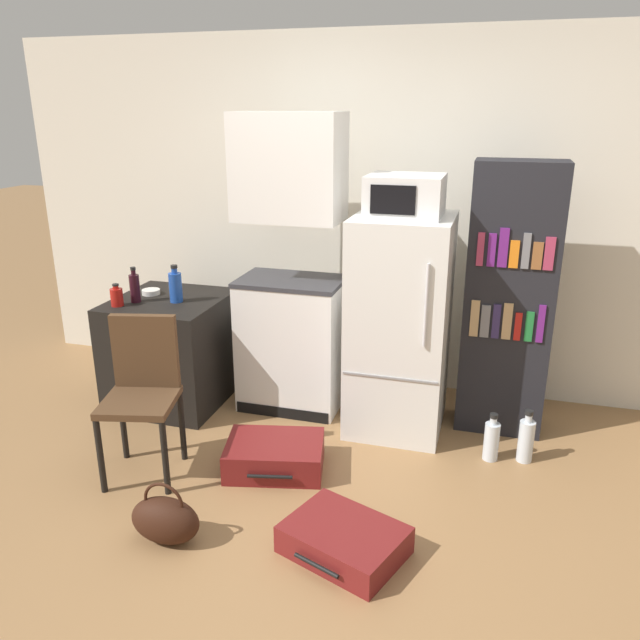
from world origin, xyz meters
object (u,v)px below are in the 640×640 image
object	(u,v)px
water_bottle_front	(526,440)
bowl	(151,292)
microwave	(405,195)
suitcase_large_flat	(344,540)
water_bottle_middle	(491,440)
handbag	(165,520)
bottle_blue_soda	(176,286)
bottle_wine_dark	(135,287)
bottle_ketchup_red	(117,297)
chair	(143,382)
side_table	(172,350)
bookshelf	(509,302)
suitcase_small_flat	(275,455)
refrigerator	(400,325)
kitchen_hutch	(291,280)

from	to	relation	value
water_bottle_front	bowl	bearing A→B (deg)	174.65
microwave	suitcase_large_flat	size ratio (longest dim) A/B	0.69
bowl	water_bottle_middle	xyz separation A→B (m)	(2.45, -0.29, -0.66)
water_bottle_front	handbag	bearing A→B (deg)	-143.54
bottle_blue_soda	suitcase_large_flat	size ratio (longest dim) A/B	0.40
suitcase_large_flat	handbag	world-z (taller)	handbag
bowl	handbag	world-z (taller)	bowl
bottle_wine_dark	suitcase_large_flat	distance (m)	2.29
bottle_ketchup_red	water_bottle_middle	bearing A→B (deg)	0.45
bowl	suitcase_large_flat	world-z (taller)	bowl
bottle_blue_soda	chair	distance (m)	0.92
side_table	suitcase_large_flat	xyz separation A→B (m)	(1.62, -1.30, -0.32)
bottle_ketchup_red	bookshelf	bearing A→B (deg)	10.70
side_table	suitcase_small_flat	xyz separation A→B (m)	(1.04, -0.69, -0.30)
refrigerator	bottle_ketchup_red	distance (m)	1.92
side_table	handbag	world-z (taller)	side_table
side_table	bookshelf	world-z (taller)	bookshelf
bottle_ketchup_red	suitcase_small_flat	distance (m)	1.56
chair	suitcase_small_flat	bearing A→B (deg)	0.76
side_table	bookshelf	size ratio (longest dim) A/B	0.45
handbag	refrigerator	bearing A→B (deg)	59.67
side_table	kitchen_hutch	size ratio (longest dim) A/B	0.39
chair	handbag	size ratio (longest dim) A/B	2.59
bottle_ketchup_red	bottle_wine_dark	bearing A→B (deg)	58.02
kitchen_hutch	water_bottle_front	distance (m)	1.83
suitcase_large_flat	suitcase_small_flat	bearing A→B (deg)	154.42
refrigerator	chair	size ratio (longest dim) A/B	1.53
microwave	suitcase_small_flat	size ratio (longest dim) A/B	0.70
kitchen_hutch	water_bottle_front	world-z (taller)	kitchen_hutch
side_table	bottle_ketchup_red	distance (m)	0.57
side_table	bowl	size ratio (longest dim) A/B	6.18
chair	suitcase_large_flat	bearing A→B (deg)	-31.26
suitcase_large_flat	water_bottle_front	size ratio (longest dim) A/B	1.94
chair	water_bottle_middle	bearing A→B (deg)	5.03
bottle_ketchup_red	bottle_wine_dark	xyz separation A→B (m)	(0.07, 0.11, 0.04)
water_bottle_middle	handbag	bearing A→B (deg)	-141.00
bottle_wine_dark	bottle_ketchup_red	bearing A→B (deg)	-121.98
bottle_wine_dark	bottle_blue_soda	distance (m)	0.28
bowl	side_table	bearing A→B (deg)	-20.95
bookshelf	bowl	xyz separation A→B (m)	(-2.48, -0.17, -0.09)
bottle_blue_soda	handbag	size ratio (longest dim) A/B	0.73
kitchen_hutch	chair	bearing A→B (deg)	-118.16
bookshelf	chair	xyz separation A→B (m)	(-2.00, -1.12, -0.32)
side_table	water_bottle_middle	size ratio (longest dim) A/B	2.58
chair	bowl	bearing A→B (deg)	103.55
bottle_ketchup_red	bottle_wine_dark	world-z (taller)	bottle_wine_dark
microwave	chair	distance (m)	1.91
suitcase_large_flat	water_bottle_middle	size ratio (longest dim) A/B	2.14
bottle_ketchup_red	bowl	size ratio (longest dim) A/B	1.20
water_bottle_front	refrigerator	bearing A→B (deg)	163.37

